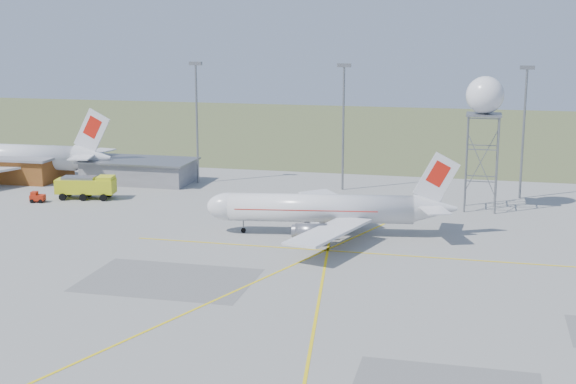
% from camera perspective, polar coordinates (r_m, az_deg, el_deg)
% --- Properties ---
extents(ground, '(400.00, 400.00, 0.00)m').
position_cam_1_polar(ground, '(67.75, 2.76, -11.37)').
color(ground, gray).
rests_on(ground, ground).
extents(grass_strip, '(400.00, 120.00, 0.03)m').
position_cam_1_polar(grass_strip, '(203.27, 10.22, 4.17)').
color(grass_strip, '#485931').
rests_on(grass_strip, ground).
extents(building_grey, '(19.00, 10.00, 3.90)m').
position_cam_1_polar(building_grey, '(139.54, -10.56, 1.48)').
color(building_grey, gray).
rests_on(building_grey, ground).
extents(mast_a, '(2.20, 0.50, 20.50)m').
position_cam_1_polar(mast_a, '(136.19, -6.51, 5.65)').
color(mast_a, slate).
rests_on(mast_a, ground).
extents(mast_b, '(2.20, 0.50, 20.50)m').
position_cam_1_polar(mast_b, '(129.81, 3.96, 5.39)').
color(mast_b, slate).
rests_on(mast_b, ground).
extents(mast_c, '(2.20, 0.50, 20.50)m').
position_cam_1_polar(mast_c, '(128.19, 16.44, 4.85)').
color(mast_c, slate).
rests_on(mast_c, ground).
extents(airliner_main, '(32.28, 31.08, 11.00)m').
position_cam_1_polar(airliner_main, '(103.02, 2.64, -1.22)').
color(airliner_main, silver).
rests_on(airliner_main, ground).
extents(airliner_far, '(37.42, 36.37, 12.73)m').
position_cam_1_polar(airliner_far, '(148.55, -19.37, 2.39)').
color(airliner_far, silver).
rests_on(airliner_far, ground).
extents(radar_tower, '(5.37, 5.37, 19.42)m').
position_cam_1_polar(radar_tower, '(118.77, 13.70, 3.90)').
color(radar_tower, slate).
rests_on(radar_tower, ground).
extents(fire_truck, '(9.40, 4.82, 3.61)m').
position_cam_1_polar(fire_truck, '(128.15, -14.08, 0.29)').
color(fire_truck, '#C6CB17').
rests_on(fire_truck, ground).
extents(baggage_tug, '(2.32, 1.99, 1.65)m').
position_cam_1_polar(baggage_tug, '(127.93, -17.39, -0.42)').
color(baggage_tug, '#B2220C').
rests_on(baggage_tug, ground).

